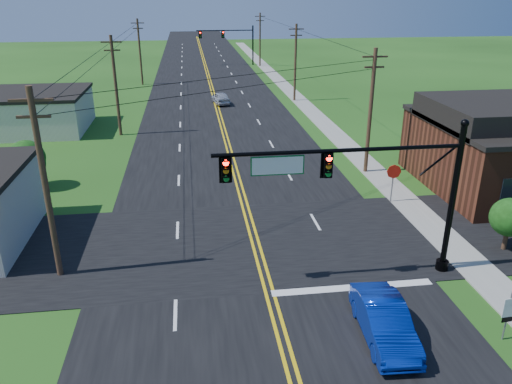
{
  "coord_description": "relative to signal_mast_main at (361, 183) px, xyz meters",
  "views": [
    {
      "loc": [
        -2.97,
        -11.68,
        12.66
      ],
      "look_at": [
        -0.05,
        10.0,
        3.76
      ],
      "focal_mm": 35.0,
      "sensor_mm": 36.0,
      "label": 1
    }
  ],
  "objects": [
    {
      "name": "road_main",
      "position": [
        -4.34,
        42.0,
        -4.73
      ],
      "size": [
        16.0,
        220.0,
        0.04
      ],
      "primitive_type": "cube",
      "color": "black",
      "rests_on": "ground"
    },
    {
      "name": "road_cross",
      "position": [
        -4.34,
        4.0,
        -4.73
      ],
      "size": [
        70.0,
        10.0,
        0.04
      ],
      "primitive_type": "cube",
      "color": "black",
      "rests_on": "ground"
    },
    {
      "name": "sidewalk",
      "position": [
        6.16,
        32.0,
        -4.71
      ],
      "size": [
        2.0,
        160.0,
        0.08
      ],
      "primitive_type": "cube",
      "color": "gray",
      "rests_on": "ground"
    },
    {
      "name": "signal_mast_main",
      "position": [
        0.0,
        0.0,
        0.0
      ],
      "size": [
        11.3,
        0.6,
        7.48
      ],
      "color": "black",
      "rests_on": "ground"
    },
    {
      "name": "signal_mast_far",
      "position": [
        0.1,
        72.0,
        -0.2
      ],
      "size": [
        10.98,
        0.6,
        7.48
      ],
      "color": "black",
      "rests_on": "ground"
    },
    {
      "name": "cream_bldg_far",
      "position": [
        -23.34,
        30.0,
        -2.89
      ],
      "size": [
        12.2,
        9.2,
        3.7
      ],
      "color": "beige",
      "rests_on": "ground"
    },
    {
      "name": "utility_pole_left_a",
      "position": [
        -13.84,
        2.0,
        -0.03
      ],
      "size": [
        1.8,
        0.28,
        9.0
      ],
      "color": "#3C2D1B",
      "rests_on": "ground"
    },
    {
      "name": "utility_pole_left_b",
      "position": [
        -13.84,
        27.0,
        -0.03
      ],
      "size": [
        1.8,
        0.28,
        9.0
      ],
      "color": "#3C2D1B",
      "rests_on": "ground"
    },
    {
      "name": "utility_pole_left_c",
      "position": [
        -13.84,
        54.0,
        -0.03
      ],
      "size": [
        1.8,
        0.28,
        9.0
      ],
      "color": "#3C2D1B",
      "rests_on": "ground"
    },
    {
      "name": "utility_pole_right_a",
      "position": [
        5.46,
        14.0,
        -0.03
      ],
      "size": [
        1.8,
        0.28,
        9.0
      ],
      "color": "#3C2D1B",
      "rests_on": "ground"
    },
    {
      "name": "utility_pole_right_b",
      "position": [
        5.46,
        40.0,
        -0.03
      ],
      "size": [
        1.8,
        0.28,
        9.0
      ],
      "color": "#3C2D1B",
      "rests_on": "ground"
    },
    {
      "name": "utility_pole_right_c",
      "position": [
        5.46,
        70.0,
        -0.03
      ],
      "size": [
        1.8,
        0.28,
        9.0
      ],
      "color": "#3C2D1B",
      "rests_on": "ground"
    },
    {
      "name": "tree_right_back",
      "position": [
        11.66,
        18.0,
        -2.15
      ],
      "size": [
        3.0,
        3.0,
        4.1
      ],
      "color": "#3C2D1B",
      "rests_on": "ground"
    },
    {
      "name": "shrub_corner",
      "position": [
        8.66,
        1.5,
        -2.9
      ],
      "size": [
        2.0,
        2.0,
        2.86
      ],
      "color": "#3C2D1B",
      "rests_on": "ground"
    },
    {
      "name": "tree_left",
      "position": [
        -18.34,
        14.0,
        -2.59
      ],
      "size": [
        2.4,
        2.4,
        3.37
      ],
      "color": "#3C2D1B",
      "rests_on": "ground"
    },
    {
      "name": "blue_car",
      "position": [
        -0.27,
        -4.55,
        -3.99
      ],
      "size": [
        1.88,
        4.72,
        1.53
      ],
      "primitive_type": "imported",
      "rotation": [
        0.0,
        0.0,
        -0.06
      ],
      "color": "#062395",
      "rests_on": "ground"
    },
    {
      "name": "distant_car",
      "position": [
        -3.61,
        39.33,
        -4.04
      ],
      "size": [
        2.23,
        4.33,
        1.41
      ],
      "primitive_type": "imported",
      "rotation": [
        0.0,
        0.0,
        3.28
      ],
      "color": "silver",
      "rests_on": "ground"
    },
    {
      "name": "route_sign",
      "position": [
        4.34,
        -5.26,
        -3.47
      ],
      "size": [
        0.55,
        0.1,
        2.19
      ],
      "rotation": [
        0.0,
        0.0,
        0.06
      ],
      "color": "slate",
      "rests_on": "ground"
    },
    {
      "name": "stop_sign",
      "position": [
        5.16,
        8.26,
        -2.91
      ],
      "size": [
        0.91,
        0.15,
        2.56
      ],
      "rotation": [
        0.0,
        0.0,
        -0.1
      ],
      "color": "slate",
      "rests_on": "ground"
    }
  ]
}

